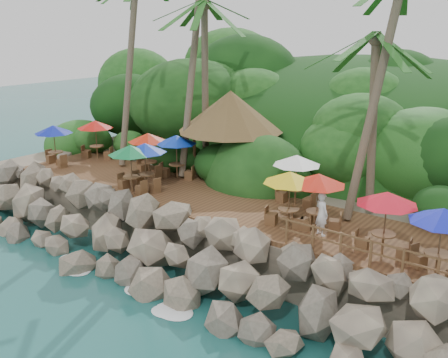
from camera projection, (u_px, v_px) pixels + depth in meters
The scene contains 11 objects.
ground at pixel (132, 297), 20.09m from camera, with size 140.00×140.00×0.00m, color #19514F.
land_base at pixel (321, 178), 31.95m from camera, with size 32.00×25.20×2.10m, color gray.
jungle_hill at pixel (367, 168), 37.96m from camera, with size 44.80×28.00×15.40m, color #143811.
seawall at pixel (166, 253), 21.28m from camera, with size 29.00×4.00×2.30m, color gray, non-canonical shape.
terrace at pixel (224, 203), 24.01m from camera, with size 26.00×5.00×0.20m, color brown.
jungle_foliage at pixel (312, 198), 31.50m from camera, with size 44.00×16.00×12.00m, color #143811, non-canonical shape.
foam_line at pixel (137, 293), 20.31m from camera, with size 25.20×0.80×0.06m.
palapa at pixel (231, 111), 27.39m from camera, with size 5.69×5.69×4.60m.
dining_clusters at pixel (223, 161), 23.36m from camera, with size 25.79×5.39×2.37m.
railing at pixel (387, 255), 17.01m from camera, with size 8.30×0.10×1.00m.
waiter at pixel (322, 214), 19.92m from camera, with size 0.64×0.42×1.77m, color white.
Camera 1 is at (13.74, -11.99, 10.30)m, focal length 40.98 mm.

